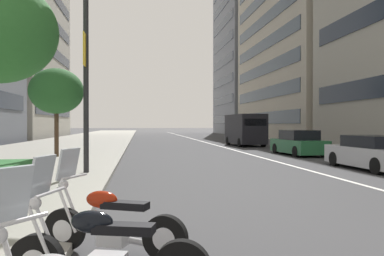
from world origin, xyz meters
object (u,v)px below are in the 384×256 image
object	(u,v)px
motorcycle_under_tarp	(103,254)
motorcycle_far_end_row	(110,224)
street_lamp_with_banners	(95,39)
car_following_behind	(374,153)
delivery_van_ahead	(245,129)
street_tree_far_plaza	(56,91)
car_far_down_avenue	(298,144)

from	to	relation	value
motorcycle_under_tarp	motorcycle_far_end_row	size ratio (longest dim) A/B	1.08
street_lamp_with_banners	car_following_behind	bearing A→B (deg)	-86.28
motorcycle_far_end_row	delivery_van_ahead	bearing A→B (deg)	-85.63
motorcycle_under_tarp	street_lamp_with_banners	size ratio (longest dim) A/B	0.28
delivery_van_ahead	street_tree_far_plaza	xyz separation A→B (m)	(-11.41, 13.07, 2.09)
motorcycle_under_tarp	motorcycle_far_end_row	world-z (taller)	motorcycle_under_tarp
motorcycle_far_end_row	street_tree_far_plaza	xyz separation A→B (m)	(15.45, 3.83, 3.07)
delivery_van_ahead	street_lamp_with_banners	xyz separation A→B (m)	(-18.49, 10.36, 3.32)
car_following_behind	street_tree_far_plaza	distance (m)	15.19
motorcycle_far_end_row	car_far_down_avenue	bearing A→B (deg)	-96.88
motorcycle_far_end_row	car_following_behind	world-z (taller)	motorcycle_far_end_row
car_following_behind	motorcycle_under_tarp	bearing A→B (deg)	135.69
motorcycle_under_tarp	street_lamp_with_banners	xyz separation A→B (m)	(9.60, 1.15, 4.30)
motorcycle_far_end_row	street_tree_far_plaza	bearing A→B (deg)	-52.71
car_far_down_avenue	delivery_van_ahead	distance (m)	10.33
car_following_behind	car_far_down_avenue	distance (m)	7.50
street_tree_far_plaza	car_following_behind	bearing A→B (deg)	-115.33
delivery_van_ahead	motorcycle_far_end_row	bearing A→B (deg)	158.86
car_far_down_avenue	delivery_van_ahead	world-z (taller)	delivery_van_ahead
car_far_down_avenue	street_tree_far_plaza	world-z (taller)	street_tree_far_plaza
car_following_behind	street_tree_far_plaza	bearing A→B (deg)	63.44
motorcycle_under_tarp	car_following_behind	size ratio (longest dim) A/B	0.48
motorcycle_under_tarp	street_lamp_with_banners	world-z (taller)	street_lamp_with_banners
motorcycle_under_tarp	street_tree_far_plaza	distance (m)	17.40
motorcycle_far_end_row	street_tree_far_plaza	distance (m)	16.21
car_following_behind	car_far_down_avenue	xyz separation A→B (m)	(7.50, 0.01, 0.03)
delivery_van_ahead	street_lamp_with_banners	world-z (taller)	street_lamp_with_banners
street_lamp_with_banners	street_tree_far_plaza	distance (m)	7.69
car_following_behind	street_lamp_with_banners	bearing A→B (deg)	92.50
motorcycle_far_end_row	car_far_down_avenue	distance (m)	19.17
motorcycle_far_end_row	car_following_behind	xyz separation A→B (m)	(9.06, -9.66, 0.22)
motorcycle_under_tarp	car_following_behind	bearing A→B (deg)	-117.51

